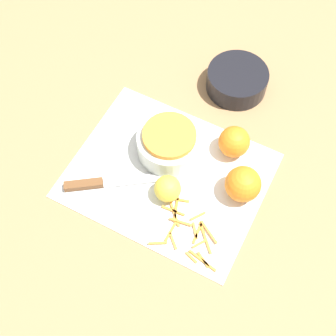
% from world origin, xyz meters
% --- Properties ---
extents(ground_plane, '(4.00, 4.00, 0.00)m').
position_xyz_m(ground_plane, '(0.00, 0.00, 0.00)').
color(ground_plane, '#9E754C').
extents(cutting_board, '(0.44, 0.35, 0.01)m').
position_xyz_m(cutting_board, '(0.00, 0.00, 0.00)').
color(cutting_board, silver).
rests_on(cutting_board, ground_plane).
extents(bowl_speckled, '(0.15, 0.15, 0.07)m').
position_xyz_m(bowl_speckled, '(-0.03, 0.06, 0.04)').
color(bowl_speckled, silver).
rests_on(bowl_speckled, cutting_board).
extents(bowl_dark, '(0.15, 0.15, 0.06)m').
position_xyz_m(bowl_dark, '(0.04, 0.31, 0.03)').
color(bowl_dark, black).
rests_on(bowl_dark, ground_plane).
extents(knife, '(0.21, 0.15, 0.02)m').
position_xyz_m(knife, '(-0.13, -0.10, 0.01)').
color(knife, brown).
rests_on(knife, cutting_board).
extents(orange_left, '(0.08, 0.08, 0.08)m').
position_xyz_m(orange_left, '(0.17, 0.04, 0.05)').
color(orange_left, orange).
rests_on(orange_left, cutting_board).
extents(orange_right, '(0.07, 0.07, 0.07)m').
position_xyz_m(orange_right, '(0.11, 0.13, 0.04)').
color(orange_right, orange).
rests_on(orange_right, cutting_board).
extents(lemon, '(0.06, 0.06, 0.06)m').
position_xyz_m(lemon, '(0.02, -0.05, 0.04)').
color(lemon, gold).
rests_on(lemon, cutting_board).
extents(peel_pile, '(0.17, 0.13, 0.01)m').
position_xyz_m(peel_pile, '(0.10, -0.10, 0.01)').
color(peel_pile, orange).
rests_on(peel_pile, cutting_board).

